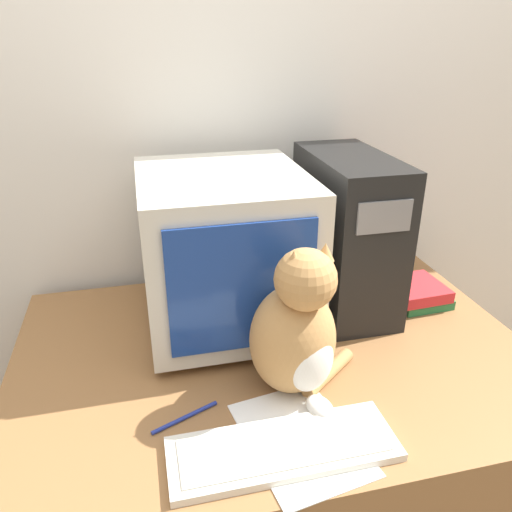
# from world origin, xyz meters

# --- Properties ---
(wall_back) EXTENTS (7.00, 0.05, 2.50)m
(wall_back) POSITION_xyz_m (0.00, 0.99, 1.25)
(wall_back) COLOR silver
(wall_back) RESTS_ON ground_plane
(desk) EXTENTS (1.33, 0.92, 0.76)m
(desk) POSITION_xyz_m (0.00, 0.46, 0.38)
(desk) COLOR olive
(desk) RESTS_ON ground_plane
(crt_monitor) EXTENTS (0.43, 0.48, 0.43)m
(crt_monitor) POSITION_xyz_m (-0.10, 0.63, 0.98)
(crt_monitor) COLOR beige
(crt_monitor) RESTS_ON desk
(computer_tower) EXTENTS (0.20, 0.43, 0.45)m
(computer_tower) POSITION_xyz_m (0.27, 0.66, 0.99)
(computer_tower) COLOR black
(computer_tower) RESTS_ON desk
(keyboard) EXTENTS (0.46, 0.16, 0.02)m
(keyboard) POSITION_xyz_m (-0.07, 0.12, 0.77)
(keyboard) COLOR silver
(keyboard) RESTS_ON desk
(cat) EXTENTS (0.29, 0.26, 0.37)m
(cat) POSITION_xyz_m (0.01, 0.30, 0.92)
(cat) COLOR #B7844C
(cat) RESTS_ON desk
(book_stack) EXTENTS (0.18, 0.17, 0.06)m
(book_stack) POSITION_xyz_m (0.49, 0.60, 0.79)
(book_stack) COLOR #28703D
(book_stack) RESTS_ON desk
(pen) EXTENTS (0.15, 0.07, 0.01)m
(pen) POSITION_xyz_m (-0.25, 0.26, 0.77)
(pen) COLOR navy
(pen) RESTS_ON desk
(paper_sheet) EXTENTS (0.25, 0.33, 0.00)m
(paper_sheet) POSITION_xyz_m (-0.03, 0.15, 0.76)
(paper_sheet) COLOR white
(paper_sheet) RESTS_ON desk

